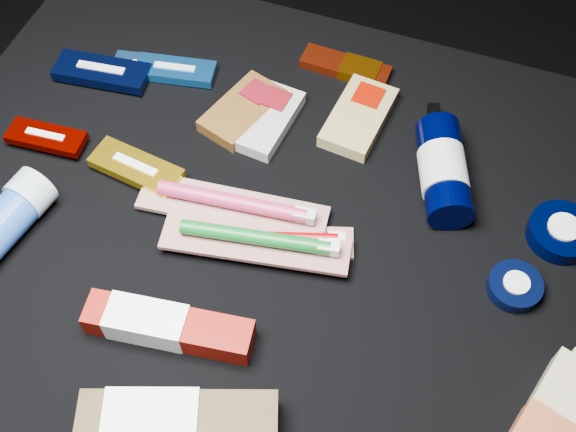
% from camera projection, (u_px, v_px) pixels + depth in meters
% --- Properties ---
extents(ground, '(3.00, 3.00, 0.00)m').
position_uv_depth(ground, '(278.00, 350.00, 1.25)').
color(ground, black).
rests_on(ground, ground).
extents(cloth_table, '(0.98, 0.78, 0.40)m').
position_uv_depth(cloth_table, '(276.00, 298.00, 1.08)').
color(cloth_table, black).
rests_on(cloth_table, ground).
extents(luna_bar_0, '(0.12, 0.06, 0.02)m').
position_uv_depth(luna_bar_0, '(153.00, 68.00, 1.05)').
color(luna_bar_0, '#1F518F').
rests_on(luna_bar_0, cloth_table).
extents(luna_bar_1, '(0.12, 0.06, 0.02)m').
position_uv_depth(luna_bar_1, '(175.00, 70.00, 1.05)').
color(luna_bar_1, '#1356A2').
rests_on(luna_bar_1, cloth_table).
extents(luna_bar_2, '(0.14, 0.07, 0.02)m').
position_uv_depth(luna_bar_2, '(102.00, 72.00, 1.04)').
color(luna_bar_2, black).
rests_on(luna_bar_2, cloth_table).
extents(luna_bar_3, '(0.13, 0.06, 0.02)m').
position_uv_depth(luna_bar_3, '(136.00, 168.00, 0.94)').
color(luna_bar_3, '#B18B0F').
rests_on(luna_bar_3, cloth_table).
extents(luna_bar_4, '(0.11, 0.05, 0.01)m').
position_uv_depth(luna_bar_4, '(46.00, 137.00, 0.97)').
color(luna_bar_4, '#6A0300').
rests_on(luna_bar_4, cloth_table).
extents(clif_bar_0, '(0.10, 0.14, 0.02)m').
position_uv_depth(clif_bar_0, '(245.00, 108.00, 1.01)').
color(clif_bar_0, brown).
rests_on(clif_bar_0, cloth_table).
extents(clif_bar_1, '(0.08, 0.13, 0.02)m').
position_uv_depth(clif_bar_1, '(268.00, 117.00, 1.00)').
color(clif_bar_1, '#AAA9A3').
rests_on(clif_bar_1, cloth_table).
extents(clif_bar_2, '(0.08, 0.13, 0.02)m').
position_uv_depth(clif_bar_2, '(360.00, 114.00, 1.00)').
color(clif_bar_2, '#9F9052').
rests_on(clif_bar_2, cloth_table).
extents(power_bar, '(0.13, 0.05, 0.02)m').
position_uv_depth(power_bar, '(350.00, 68.00, 1.05)').
color(power_bar, maroon).
rests_on(power_bar, cloth_table).
extents(lotion_bottle, '(0.11, 0.19, 0.06)m').
position_uv_depth(lotion_bottle, '(444.00, 170.00, 0.92)').
color(lotion_bottle, black).
rests_on(lotion_bottle, cloth_table).
extents(cream_tin_upper, '(0.08, 0.08, 0.03)m').
position_uv_depth(cream_tin_upper, '(561.00, 232.00, 0.89)').
color(cream_tin_upper, black).
rests_on(cream_tin_upper, cloth_table).
extents(cream_tin_lower, '(0.06, 0.06, 0.02)m').
position_uv_depth(cream_tin_lower, '(515.00, 286.00, 0.86)').
color(cream_tin_lower, black).
rests_on(cream_tin_lower, cloth_table).
extents(deodorant_stick, '(0.08, 0.14, 0.06)m').
position_uv_depth(deodorant_stick, '(6.00, 221.00, 0.88)').
color(deodorant_stick, '#254FA7').
rests_on(deodorant_stick, cloth_table).
extents(toothbrush_pack_0, '(0.20, 0.10, 0.02)m').
position_uv_depth(toothbrush_pack_0, '(279.00, 239.00, 0.89)').
color(toothbrush_pack_0, '#ADA6A1').
rests_on(toothbrush_pack_0, cloth_table).
extents(toothbrush_pack_1, '(0.25, 0.08, 0.03)m').
position_uv_depth(toothbrush_pack_1, '(235.00, 205.00, 0.91)').
color(toothbrush_pack_1, '#B6ADAA').
rests_on(toothbrush_pack_1, cloth_table).
extents(toothbrush_pack_2, '(0.24, 0.09, 0.03)m').
position_uv_depth(toothbrush_pack_2, '(258.00, 241.00, 0.87)').
color(toothbrush_pack_2, '#B0A9A6').
rests_on(toothbrush_pack_2, cloth_table).
extents(toothpaste_carton_red, '(0.20, 0.07, 0.04)m').
position_uv_depth(toothpaste_carton_red, '(162.00, 325.00, 0.82)').
color(toothpaste_carton_red, maroon).
rests_on(toothpaste_carton_red, cloth_table).
extents(toothpaste_carton_green, '(0.21, 0.11, 0.04)m').
position_uv_depth(toothpaste_carton_green, '(170.00, 416.00, 0.76)').
color(toothpaste_carton_green, '#382A13').
rests_on(toothpaste_carton_green, cloth_table).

